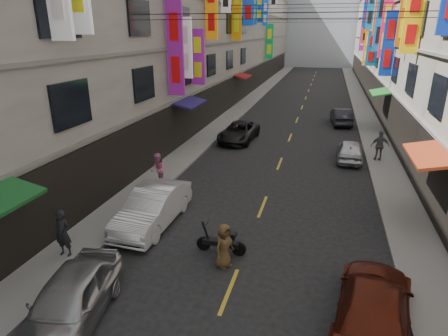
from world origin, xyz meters
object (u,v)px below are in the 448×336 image
Objects in this scene: scooter_crossing at (222,242)px; pedestrian_lfar at (158,170)px; car_right_near at (374,305)px; pedestrian_crossing at (224,246)px; car_left_near at (69,301)px; car_left_mid at (153,207)px; car_right_far at (341,116)px; car_left_far at (239,132)px; pedestrian_lnear at (63,233)px; pedestrian_rfar at (380,146)px; scooter_far_right at (350,155)px; car_right_mid at (350,150)px.

scooter_crossing is 6.72m from pedestrian_lfar.
car_right_near is 2.94× the size of pedestrian_crossing.
pedestrian_crossing reaches higher than car_left_near.
car_left_mid is at bearing -15.92° from pedestrian_lfar.
car_left_near is 0.93× the size of car_right_near.
scooter_crossing is at bearing 72.14° from car_right_far.
pedestrian_lfar reaches higher than car_right_far.
car_right_near reaches higher than scooter_crossing.
scooter_crossing is 14.45m from car_left_far.
car_left_far is (-2.70, 14.19, 0.21)m from scooter_crossing.
pedestrian_lnear is 6.57m from pedestrian_lfar.
scooter_far_right is at bearing 4.51° from pedestrian_rfar.
scooter_crossing is 1.16× the size of pedestrian_crossing.
car_right_near is 14.12m from car_right_mid.
car_left_far is at bearing -56.94° from car_right_near.
pedestrian_lfar is 13.08m from pedestrian_rfar.
car_left_mid is (-3.23, 1.26, 0.32)m from scooter_crossing.
car_left_far is (-7.44, 2.75, 0.21)m from scooter_far_right.
car_left_mid reaches higher than scooter_crossing.
car_left_near is 1.14× the size of car_right_mid.
car_right_far is at bearing 65.30° from pedestrian_lnear.
car_right_near is 4.75m from pedestrian_crossing.
car_left_near is (-7.70, -15.78, 0.28)m from scooter_far_right.
pedestrian_lnear is 1.01× the size of pedestrian_lfar.
car_left_near reaches higher than scooter_far_right.
car_right_near is 2.74× the size of pedestrian_lnear.
pedestrian_lfar reaches higher than car_right_near.
scooter_far_right is 13.00m from pedestrian_crossing.
car_right_far is 22.48m from pedestrian_crossing.
car_left_mid is 3.53m from pedestrian_lnear.
car_left_far is 2.81× the size of pedestrian_lnear.
scooter_far_right is (4.74, 11.44, 0.00)m from scooter_crossing.
pedestrian_crossing is (-4.17, -22.09, 0.10)m from car_right_far.
car_right_far is at bearing 70.11° from car_left_mid.
scooter_far_right is at bearing -17.34° from car_left_far.
pedestrian_rfar is (11.52, 13.58, 0.07)m from pedestrian_lnear.
car_right_near is (4.77, -2.33, 0.22)m from scooter_crossing.
car_right_near is at bearing -115.04° from scooter_crossing.
pedestrian_crossing reaches higher than car_right_near.
pedestrian_rfar is (1.64, 14.19, 0.36)m from car_right_near.
scooter_far_right is 7.94m from car_left_far.
scooter_crossing is 0.39× the size of car_left_mid.
car_left_mid is at bearing 69.61° from scooter_crossing.
pedestrian_crossing is at bearing -159.08° from scooter_crossing.
scooter_far_right is at bearing 54.38° from car_left_near.
car_right_far is (-0.30, 9.88, 0.23)m from scooter_far_right.
car_left_near is 3.41m from pedestrian_lnear.
car_right_far is 18.82m from pedestrian_lfar.
car_left_near is at bearing 23.36° from car_right_near.
scooter_crossing and scooter_far_right have the same top height.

